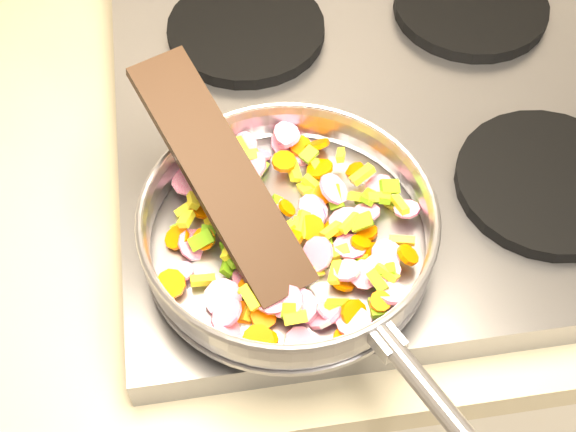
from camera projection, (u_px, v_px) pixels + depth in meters
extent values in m
cube|color=#939399|center=(383.00, 117.00, 0.92)|extent=(0.60, 0.60, 0.04)
cylinder|color=black|center=(280.00, 215.00, 0.80)|extent=(0.19, 0.19, 0.02)
cylinder|color=black|center=(547.00, 182.00, 0.83)|extent=(0.19, 0.19, 0.02)
cylinder|color=black|center=(246.00, 30.00, 0.97)|extent=(0.19, 0.19, 0.02)
cylinder|color=black|center=(471.00, 7.00, 0.99)|extent=(0.19, 0.19, 0.02)
cylinder|color=#9E9EA5|center=(288.00, 242.00, 0.77)|extent=(0.28, 0.28, 0.01)
torus|color=#9E9EA5|center=(288.00, 227.00, 0.75)|extent=(0.32, 0.32, 0.05)
torus|color=#9E9EA5|center=(288.00, 213.00, 0.73)|extent=(0.28, 0.28, 0.01)
cylinder|color=#9E9EA5|center=(453.00, 421.00, 0.63)|extent=(0.10, 0.18, 0.02)
cube|color=#9E9EA5|center=(386.00, 340.00, 0.67)|extent=(0.03, 0.04, 0.02)
cylinder|color=#D01464|center=(334.00, 189.00, 0.78)|extent=(0.04, 0.05, 0.03)
cube|color=yellow|center=(295.00, 318.00, 0.70)|extent=(0.02, 0.01, 0.01)
cube|color=yellow|center=(302.00, 224.00, 0.76)|extent=(0.02, 0.03, 0.02)
cylinder|color=#D01464|center=(254.00, 279.00, 0.73)|extent=(0.03, 0.03, 0.02)
cube|color=#60A013|center=(278.00, 203.00, 0.79)|extent=(0.01, 0.02, 0.01)
cylinder|color=#D01464|center=(188.00, 180.00, 0.79)|extent=(0.04, 0.04, 0.01)
cylinder|color=#D01464|center=(317.00, 254.00, 0.74)|extent=(0.04, 0.05, 0.03)
cube|color=yellow|center=(230.00, 249.00, 0.74)|extent=(0.02, 0.02, 0.01)
cube|color=#60A013|center=(382.00, 303.00, 0.71)|extent=(0.02, 0.02, 0.01)
cube|color=yellow|center=(250.00, 298.00, 0.70)|extent=(0.02, 0.03, 0.01)
cylinder|color=#E66000|center=(263.00, 339.00, 0.70)|extent=(0.04, 0.04, 0.02)
cube|color=#60A013|center=(366.00, 200.00, 0.79)|extent=(0.02, 0.02, 0.02)
cube|color=#60A013|center=(201.00, 240.00, 0.75)|extent=(0.03, 0.02, 0.02)
cylinder|color=#D01464|center=(271.00, 298.00, 0.71)|extent=(0.04, 0.04, 0.01)
cylinder|color=#D01464|center=(313.00, 209.00, 0.77)|extent=(0.04, 0.05, 0.02)
cylinder|color=#E66000|center=(247.00, 218.00, 0.77)|extent=(0.04, 0.04, 0.02)
cylinder|color=#D01464|center=(228.00, 322.00, 0.71)|extent=(0.04, 0.05, 0.02)
cube|color=yellow|center=(378.00, 197.00, 0.77)|extent=(0.03, 0.02, 0.02)
cylinder|color=#E66000|center=(361.00, 243.00, 0.75)|extent=(0.03, 0.03, 0.01)
cube|color=yellow|center=(184.00, 209.00, 0.78)|extent=(0.02, 0.02, 0.01)
cylinder|color=#D01464|center=(268.00, 269.00, 0.72)|extent=(0.04, 0.03, 0.03)
cylinder|color=#E66000|center=(201.00, 209.00, 0.78)|extent=(0.03, 0.03, 0.01)
cube|color=yellow|center=(281.00, 303.00, 0.71)|extent=(0.03, 0.02, 0.02)
cube|color=#60A013|center=(231.00, 245.00, 0.75)|extent=(0.02, 0.01, 0.01)
cube|color=yellow|center=(310.00, 199.00, 0.79)|extent=(0.02, 0.02, 0.01)
cylinder|color=#D01464|center=(354.00, 322.00, 0.70)|extent=(0.04, 0.04, 0.01)
cylinder|color=#D01464|center=(407.00, 209.00, 0.77)|extent=(0.04, 0.04, 0.01)
cylinder|color=#D01464|center=(180.00, 272.00, 0.74)|extent=(0.04, 0.04, 0.01)
cylinder|color=#D01464|center=(350.00, 246.00, 0.75)|extent=(0.04, 0.04, 0.01)
cube|color=yellow|center=(336.00, 253.00, 0.75)|extent=(0.03, 0.01, 0.01)
cylinder|color=#D01464|center=(260.00, 233.00, 0.75)|extent=(0.03, 0.04, 0.03)
cube|color=#60A013|center=(228.00, 264.00, 0.74)|extent=(0.02, 0.03, 0.01)
cube|color=yellow|center=(387.00, 273.00, 0.73)|extent=(0.02, 0.02, 0.01)
cube|color=yellow|center=(280.00, 265.00, 0.74)|extent=(0.03, 0.02, 0.02)
cube|color=#60A013|center=(256.00, 340.00, 0.70)|extent=(0.02, 0.02, 0.02)
cylinder|color=#D01464|center=(260.00, 154.00, 0.82)|extent=(0.03, 0.03, 0.02)
cylinder|color=#E66000|center=(354.00, 314.00, 0.71)|extent=(0.03, 0.03, 0.03)
cube|color=#60A013|center=(325.00, 239.00, 0.76)|extent=(0.01, 0.02, 0.01)
cube|color=yellow|center=(331.00, 230.00, 0.75)|extent=(0.02, 0.02, 0.01)
cube|color=#60A013|center=(383.00, 271.00, 0.73)|extent=(0.03, 0.02, 0.02)
cylinder|color=#E66000|center=(249.00, 156.00, 0.82)|extent=(0.02, 0.02, 0.02)
cylinder|color=#D01464|center=(275.00, 205.00, 0.78)|extent=(0.03, 0.03, 0.02)
cylinder|color=#D01464|center=(216.00, 155.00, 0.81)|extent=(0.04, 0.04, 0.02)
cylinder|color=#D01464|center=(382.00, 270.00, 0.73)|extent=(0.05, 0.05, 0.02)
cube|color=#60A013|center=(335.00, 197.00, 0.78)|extent=(0.02, 0.03, 0.02)
cube|color=yellow|center=(294.00, 171.00, 0.81)|extent=(0.01, 0.03, 0.01)
cube|color=#60A013|center=(286.00, 288.00, 0.71)|extent=(0.02, 0.02, 0.01)
cylinder|color=#E66000|center=(229.00, 156.00, 0.81)|extent=(0.03, 0.03, 0.02)
cube|color=yellow|center=(251.00, 235.00, 0.76)|extent=(0.02, 0.02, 0.01)
cube|color=yellow|center=(336.00, 272.00, 0.73)|extent=(0.02, 0.03, 0.01)
cylinder|color=#E66000|center=(204.00, 239.00, 0.75)|extent=(0.03, 0.03, 0.02)
cube|color=yellow|center=(341.00, 155.00, 0.80)|extent=(0.01, 0.02, 0.02)
cube|color=yellow|center=(344.00, 323.00, 0.71)|extent=(0.01, 0.02, 0.02)
cylinder|color=#D01464|center=(312.00, 218.00, 0.77)|extent=(0.03, 0.03, 0.02)
cylinder|color=#D01464|center=(344.00, 220.00, 0.77)|extent=(0.04, 0.04, 0.02)
cylinder|color=#D01464|center=(387.00, 254.00, 0.74)|extent=(0.04, 0.04, 0.01)
cube|color=#60A013|center=(377.00, 281.00, 0.71)|extent=(0.02, 0.02, 0.01)
cylinder|color=#E66000|center=(233.00, 225.00, 0.75)|extent=(0.03, 0.03, 0.02)
cube|color=yellow|center=(186.00, 219.00, 0.76)|extent=(0.02, 0.02, 0.01)
cylinder|color=#E66000|center=(376.00, 254.00, 0.75)|extent=(0.03, 0.03, 0.02)
cylinder|color=#E66000|center=(287.00, 208.00, 0.77)|extent=(0.02, 0.03, 0.02)
cylinder|color=#D01464|center=(287.00, 142.00, 0.83)|extent=(0.05, 0.04, 0.03)
cube|color=yellow|center=(318.00, 170.00, 0.81)|extent=(0.01, 0.03, 0.01)
cylinder|color=#D01464|center=(287.00, 134.00, 0.82)|extent=(0.04, 0.04, 0.02)
cylinder|color=#E66000|center=(346.00, 340.00, 0.70)|extent=(0.03, 0.03, 0.01)
cube|color=#60A013|center=(246.00, 156.00, 0.80)|extent=(0.02, 0.01, 0.01)
cube|color=yellow|center=(249.00, 309.00, 0.72)|extent=(0.02, 0.02, 0.02)
cube|color=yellow|center=(256.00, 198.00, 0.79)|extent=(0.03, 0.02, 0.02)
cylinder|color=#D01464|center=(247.00, 189.00, 0.78)|extent=(0.03, 0.03, 0.01)
cylinder|color=#D01464|center=(229.00, 312.00, 0.71)|extent=(0.03, 0.04, 0.03)
cube|color=#60A013|center=(286.00, 300.00, 0.71)|extent=(0.02, 0.02, 0.01)
cube|color=yellow|center=(400.00, 204.00, 0.77)|extent=(0.01, 0.03, 0.01)
cube|color=#60A013|center=(213.00, 192.00, 0.78)|extent=(0.02, 0.02, 0.01)
cylinder|color=#D01464|center=(331.00, 313.00, 0.72)|extent=(0.03, 0.04, 0.03)
cylinder|color=#E66000|center=(300.00, 146.00, 0.83)|extent=(0.03, 0.03, 0.02)
cube|color=#60A013|center=(267.00, 248.00, 0.74)|extent=(0.02, 0.02, 0.02)
cylinder|color=#D01464|center=(231.00, 332.00, 0.71)|extent=(0.04, 0.04, 0.02)
cylinder|color=#E66000|center=(367.00, 232.00, 0.77)|extent=(0.03, 0.03, 0.01)
cylinder|color=#D01464|center=(299.00, 342.00, 0.70)|extent=(0.04, 0.03, 0.02)
cube|color=#60A013|center=(229.00, 239.00, 0.75)|extent=(0.02, 0.02, 0.01)
cylinder|color=#E66000|center=(227.00, 161.00, 0.81)|extent=(0.03, 0.03, 0.02)
cube|color=#60A013|center=(290.00, 307.00, 0.70)|extent=(0.02, 0.02, 0.01)
cube|color=#60A013|center=(249.00, 217.00, 0.77)|extent=(0.02, 0.01, 0.01)
cube|color=yellow|center=(358.00, 197.00, 0.78)|extent=(0.02, 0.02, 0.02)
cube|color=yellow|center=(362.00, 175.00, 0.80)|extent=(0.03, 0.02, 0.02)
cylinder|color=#D01464|center=(245.00, 279.00, 0.74)|extent=(0.03, 0.04, 0.02)
cylinder|color=#D01464|center=(299.00, 305.00, 0.71)|extent=(0.04, 0.03, 0.02)
cube|color=yellow|center=(258.00, 307.00, 0.72)|extent=(0.02, 0.01, 0.01)
cube|color=#60A013|center=(369.00, 197.00, 0.77)|extent=(0.02, 0.03, 0.02)
cube|color=#60A013|center=(259.00, 169.00, 0.81)|extent=(0.02, 0.03, 0.01)
cylinder|color=#E66000|center=(249.00, 287.00, 0.72)|extent=(0.03, 0.03, 0.01)
cube|color=yellow|center=(232.00, 154.00, 0.81)|extent=(0.02, 0.02, 0.01)
cube|color=#60A013|center=(380.00, 199.00, 0.78)|extent=(0.02, 0.02, 0.02)
cylinder|color=#D01464|center=(310.00, 310.00, 0.72)|extent=(0.03, 0.03, 0.02)
cube|color=#60A013|center=(210.00, 201.00, 0.77)|extent=(0.02, 0.02, 0.02)
cube|color=yellow|center=(213.00, 173.00, 0.80)|extent=(0.02, 0.02, 0.01)
cylinder|color=#D01464|center=(302.00, 153.00, 0.83)|extent=(0.03, 0.03, 0.01)
cube|color=yellow|center=(248.00, 200.00, 0.78)|extent=(0.02, 0.02, 0.02)
cylinder|color=#D01464|center=(378.00, 188.00, 0.80)|extent=(0.04, 0.04, 0.02)
cylinder|color=#D01464|center=(249.00, 250.00, 0.74)|extent=(0.04, 0.05, 0.02)
cylinder|color=#E66000|center=(233.00, 194.00, 0.77)|extent=(0.03, 0.03, 0.01)
cylinder|color=#E66000|center=(290.00, 238.00, 0.75)|extent=(0.03, 0.03, 0.01)
cylinder|color=#D01464|center=(287.00, 302.00, 0.71)|extent=(0.03, 0.03, 0.02)
cube|color=yellow|center=(193.00, 200.00, 0.77)|extent=(0.01, 0.02, 0.01)
cube|color=#60A013|center=(210.00, 187.00, 0.80)|extent=(0.02, 0.01, 0.02)
cylinder|color=#D01464|center=(325.00, 315.00, 0.72)|extent=(0.04, 0.03, 0.04)
cylinder|color=#D01464|center=(366.00, 212.00, 0.77)|extent=(0.04, 0.04, 0.01)
cylinder|color=#E66000|center=(254.00, 199.00, 0.79)|extent=(0.03, 0.03, 0.02)
cylinder|color=#E66000|center=(408.00, 255.00, 0.74)|extent=(0.03, 0.03, 0.02)
cube|color=yellow|center=(283.00, 230.00, 0.75)|extent=(0.03, 0.01, 0.02)
cube|color=yellow|center=(314.00, 273.00, 0.74)|extent=(0.02, 0.01, 0.02)
cube|color=yellow|center=(313.00, 184.00, 0.80)|extent=(0.02, 0.02, 0.02)
cube|color=yellow|center=(299.00, 226.00, 0.76)|extent=(0.02, 0.02, 0.01)
cube|color=#60A013|center=(376.00, 307.00, 0.71)|extent=(0.01, 0.02, 0.01)
cube|color=yellow|center=(349.00, 223.00, 0.76)|extent=(0.02, 0.02, 0.01)
cube|color=#60A013|center=(178.00, 232.00, 0.77)|extent=(0.02, 0.02, 0.01)
cylinder|color=#E66000|center=(317.00, 145.00, 0.82)|extent=(0.04, 0.03, 0.03)
cylinder|color=#E66000|center=(177.00, 237.00, 0.76)|extent=(0.03, 0.03, 0.02)
cube|color=#60A013|center=(238.00, 262.00, 0.73)|extent=(0.02, 0.02, 0.02)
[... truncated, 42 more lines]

